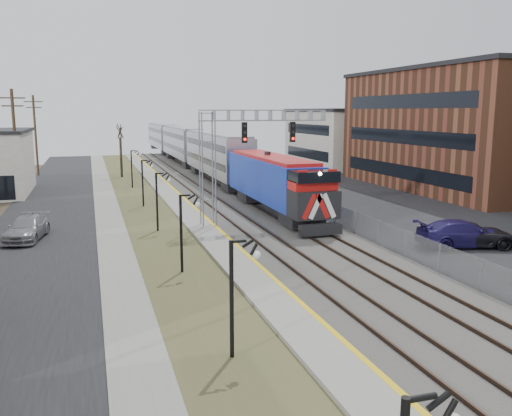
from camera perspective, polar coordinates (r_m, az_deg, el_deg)
name	(u,v)px	position (r m, az deg, el deg)	size (l,w,h in m)	color
street_west	(47,218)	(44.05, -21.13, -1.02)	(7.00, 120.00, 0.04)	black
sidewalk	(108,215)	(43.93, -15.28, -0.69)	(2.00, 120.00, 0.08)	gray
grass_median	(147,213)	(44.12, -11.39, -0.50)	(4.00, 120.00, 0.06)	#4A4E29
platform	(184,210)	(44.48, -7.55, -0.18)	(2.00, 120.00, 0.24)	gray
ballast_bed	(243,207)	(45.56, -1.34, 0.12)	(8.00, 120.00, 0.20)	#595651
parking_lot	(371,201)	(50.12, 11.99, 0.73)	(16.00, 120.00, 0.04)	black
platform_edge	(195,208)	(44.61, -6.44, 0.03)	(0.24, 120.00, 0.01)	gold
track_near	(220,206)	(45.03, -3.79, 0.21)	(1.58, 120.00, 0.15)	#2D2119
track_far	(260,204)	(45.95, 0.46, 0.43)	(1.58, 120.00, 0.15)	#2D2119
train	(192,148)	(76.42, -6.78, 6.24)	(3.00, 85.85, 5.33)	#1532AF
signal_gantry	(232,147)	(37.45, -2.56, 6.40)	(9.00, 1.07, 8.15)	gray
lampposts	(180,233)	(27.46, -7.97, -2.63)	(0.14, 62.14, 4.00)	black
fence	(290,196)	(46.74, 3.62, 1.23)	(0.04, 120.00, 1.60)	gray
bare_trees	(33,178)	(47.62, -22.42, 2.95)	(12.30, 42.30, 5.95)	#382D23
car_lot_c	(472,235)	(34.93, 21.78, -2.66)	(2.40, 5.20, 1.44)	black
car_lot_d	(463,234)	(34.57, 20.93, -2.59)	(2.26, 5.55, 1.61)	#1E164F
car_lot_e	(310,193)	(48.93, 5.66, 1.62)	(1.93, 4.79, 1.63)	gray
car_street_b	(27,229)	(37.10, -22.99, -2.04)	(2.01, 4.94, 1.43)	gray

